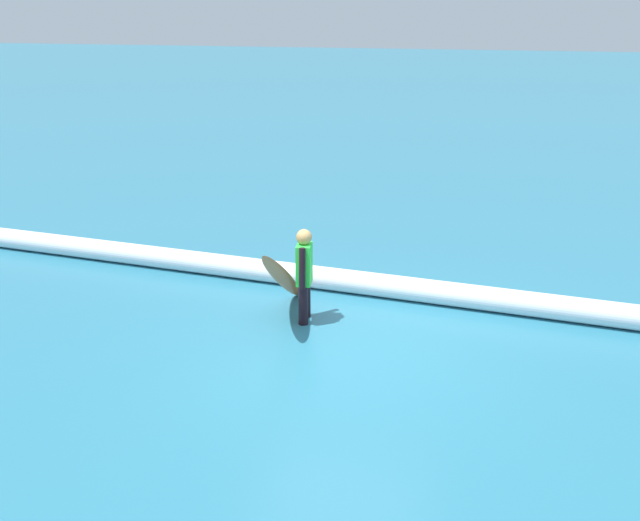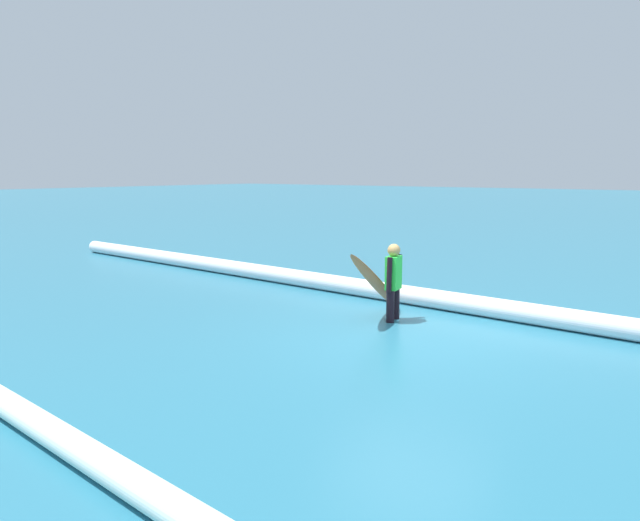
# 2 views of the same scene
# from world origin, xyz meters

# --- Properties ---
(ground_plane) EXTENTS (163.68, 163.68, 0.00)m
(ground_plane) POSITION_xyz_m (0.00, 0.00, 0.00)
(ground_plane) COLOR #276D86
(surfer) EXTENTS (0.26, 0.58, 1.35)m
(surfer) POSITION_xyz_m (0.77, -0.79, 0.75)
(surfer) COLOR black
(surfer) RESTS_ON ground_plane
(surfboard) EXTENTS (0.55, 2.02, 1.31)m
(surfboard) POSITION_xyz_m (1.08, -0.73, 0.64)
(surfboard) COLOR #E55926
(surfboard) RESTS_ON ground_plane
(wave_crest_foreground) EXTENTS (20.40, 1.52, 0.36)m
(wave_crest_foreground) POSITION_xyz_m (2.80, -2.22, 0.18)
(wave_crest_foreground) COLOR white
(wave_crest_foreground) RESTS_ON ground_plane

